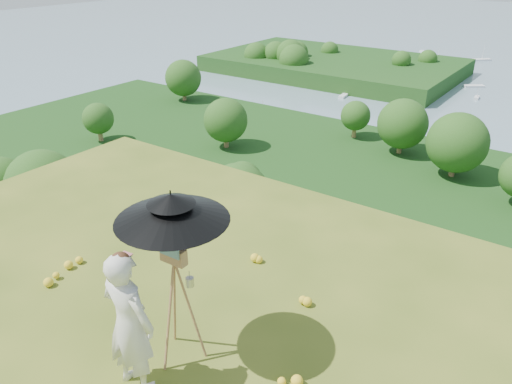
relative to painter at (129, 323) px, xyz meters
The scene contains 6 objects.
peninsula 172.98m from the painter, 115.84° to the left, with size 90.00×60.00×12.00m, color #103D13, non-canonical shape.
slope_trees 36.93m from the painter, 88.76° to the left, with size 110.00×50.00×6.00m, color #295018, non-canonical shape.
painter is the anchor object (origin of this frame).
field_easel 0.61m from the painter, 80.37° to the left, with size 0.61×0.61×1.61m, color #97633F, non-canonical shape.
sun_umbrella 1.09m from the painter, 80.89° to the left, with size 1.19×1.19×0.81m, color black, non-canonical shape.
painter_cap 0.80m from the painter, ahead, with size 0.19×0.23×0.10m, color #E07B82, non-canonical shape.
Camera 1 is at (2.65, -0.86, 4.30)m, focal length 35.00 mm.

